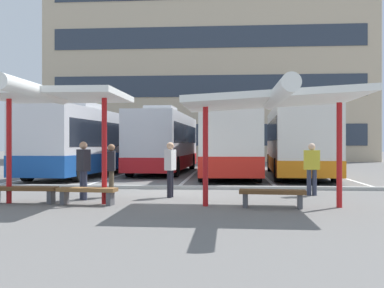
{
  "coord_description": "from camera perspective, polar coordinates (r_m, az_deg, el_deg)",
  "views": [
    {
      "loc": [
        1.83,
        -15.01,
        1.6
      ],
      "look_at": [
        0.41,
        3.46,
        1.59
      ],
      "focal_mm": 43.95,
      "sensor_mm": 36.0,
      "label": 1
    }
  ],
  "objects": [
    {
      "name": "terminal_building",
      "position": [
        47.7,
        2.2,
        8.61
      ],
      "size": [
        30.1,
        11.33,
        20.11
      ],
      "color": "#C6B293",
      "rests_on": "ground"
    },
    {
      "name": "waiting_shelter_1",
      "position": [
        11.82,
        9.78,
        5.18
      ],
      "size": [
        4.36,
        5.43,
        2.91
      ],
      "color": "red",
      "rests_on": "ground"
    },
    {
      "name": "lane_stripe_2",
      "position": [
        24.75,
        0.13,
        -3.65
      ],
      "size": [
        0.16,
        14.0,
        0.01
      ],
      "primitive_type": "cube",
      "color": "white",
      "rests_on": "ground"
    },
    {
      "name": "bench_2",
      "position": [
        11.94,
        9.73,
        -6.05
      ],
      "size": [
        1.67,
        0.56,
        0.45
      ],
      "color": "brown",
      "rests_on": "ground"
    },
    {
      "name": "bench_1",
      "position": [
        12.63,
        -12.6,
        -5.73
      ],
      "size": [
        1.59,
        0.56,
        0.45
      ],
      "color": "brown",
      "rests_on": "ground"
    },
    {
      "name": "waiting_passenger_0",
      "position": [
        14.97,
        14.33,
        -2.54
      ],
      "size": [
        0.47,
        0.23,
        1.62
      ],
      "color": "#33384C",
      "rests_on": "ground"
    },
    {
      "name": "ground_plane",
      "position": [
        15.2,
        -2.57,
        -6.0
      ],
      "size": [
        160.0,
        160.0,
        0.0
      ],
      "primitive_type": "plane",
      "color": "slate"
    },
    {
      "name": "coach_bus_1",
      "position": [
        26.13,
        -3.3,
        0.14
      ],
      "size": [
        2.81,
        10.52,
        3.54
      ],
      "color": "silver",
      "rests_on": "ground"
    },
    {
      "name": "bench_0",
      "position": [
        13.41,
        -19.81,
        -5.36
      ],
      "size": [
        1.84,
        0.43,
        0.45
      ],
      "color": "brown",
      "rests_on": "ground"
    },
    {
      "name": "waiting_passenger_2",
      "position": [
        14.28,
        -9.76,
        -2.74
      ],
      "size": [
        0.29,
        0.49,
        1.59
      ],
      "color": "brown",
      "rests_on": "ground"
    },
    {
      "name": "coach_bus_0",
      "position": [
        24.49,
        -12.13,
        0.1
      ],
      "size": [
        3.48,
        12.11,
        3.55
      ],
      "color": "silver",
      "rests_on": "ground"
    },
    {
      "name": "waiting_shelter_0",
      "position": [
        12.84,
        -16.58,
        5.46
      ],
      "size": [
        3.61,
        4.65,
        3.04
      ],
      "color": "red",
      "rests_on": "ground"
    },
    {
      "name": "waiting_passenger_1",
      "position": [
        13.99,
        -2.66,
        -2.64
      ],
      "size": [
        0.31,
        0.51,
        1.64
      ],
      "color": "black",
      "rests_on": "ground"
    },
    {
      "name": "lane_stripe_3",
      "position": [
        24.75,
        8.5,
        -3.66
      ],
      "size": [
        0.16,
        14.0,
        0.01
      ],
      "primitive_type": "cube",
      "color": "white",
      "rests_on": "ground"
    },
    {
      "name": "lane_stripe_4",
      "position": [
        25.27,
        16.7,
        -3.58
      ],
      "size": [
        0.16,
        14.0,
        0.01
      ],
      "primitive_type": "cube",
      "color": "white",
      "rests_on": "ground"
    },
    {
      "name": "coach_bus_3",
      "position": [
        23.72,
        12.69,
        0.28
      ],
      "size": [
        3.07,
        10.61,
        3.63
      ],
      "color": "silver",
      "rests_on": "ground"
    },
    {
      "name": "waiting_passenger_3",
      "position": [
        13.72,
        -13.04,
        -2.64
      ],
      "size": [
        0.49,
        0.5,
        1.66
      ],
      "color": "#33384C",
      "rests_on": "ground"
    },
    {
      "name": "lane_stripe_1",
      "position": [
        25.28,
        -8.06,
        -3.58
      ],
      "size": [
        0.16,
        14.0,
        0.01
      ],
      "primitive_type": "cube",
      "color": "white",
      "rests_on": "ground"
    },
    {
      "name": "coach_bus_2",
      "position": [
        24.21,
        4.2,
        0.47
      ],
      "size": [
        2.97,
        12.56,
        3.83
      ],
      "color": "silver",
      "rests_on": "ground"
    },
    {
      "name": "lane_stripe_0",
      "position": [
        26.29,
        -15.77,
        -3.44
      ],
      "size": [
        0.16,
        14.0,
        0.01
      ],
      "primitive_type": "cube",
      "color": "white",
      "rests_on": "ground"
    },
    {
      "name": "platform_kerb",
      "position": [
        16.64,
        -1.96,
        -5.27
      ],
      "size": [
        44.0,
        0.24,
        0.12
      ],
      "primitive_type": "cube",
      "color": "#ADADA8",
      "rests_on": "ground"
    }
  ]
}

